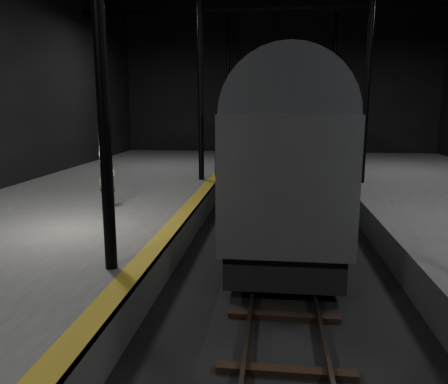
# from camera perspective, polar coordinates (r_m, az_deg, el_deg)

# --- Properties ---
(ground) EXTENTS (44.00, 44.00, 0.00)m
(ground) POSITION_cam_1_polar(r_m,az_deg,el_deg) (13.56, 7.50, -8.38)
(ground) COLOR black
(ground) RESTS_ON ground
(platform_left) EXTENTS (9.00, 43.80, 1.00)m
(platform_left) POSITION_cam_1_polar(r_m,az_deg,el_deg) (15.22, -22.08, -4.97)
(platform_left) COLOR #4C4C4A
(platform_left) RESTS_ON ground
(tactile_strip) EXTENTS (0.50, 43.80, 0.01)m
(tactile_strip) POSITION_cam_1_polar(r_m,az_deg,el_deg) (13.58, -6.26, -3.88)
(tactile_strip) COLOR olive
(tactile_strip) RESTS_ON platform_left
(track) EXTENTS (2.40, 43.00, 0.24)m
(track) POSITION_cam_1_polar(r_m,az_deg,el_deg) (13.54, 7.51, -8.11)
(track) COLOR #3F3328
(track) RESTS_ON ground
(train) EXTENTS (3.20, 21.39, 5.72)m
(train) POSITION_cam_1_polar(r_m,az_deg,el_deg) (20.04, 7.46, 7.26)
(train) COLOR gray
(train) RESTS_ON ground
(woman) EXTENTS (0.71, 0.52, 1.78)m
(woman) POSITION_cam_1_polar(r_m,az_deg,el_deg) (15.87, -14.95, 1.26)
(woman) COLOR #A08862
(woman) RESTS_ON platform_left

